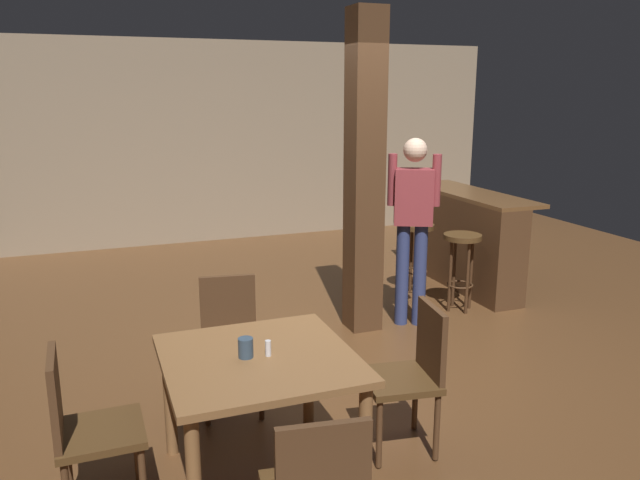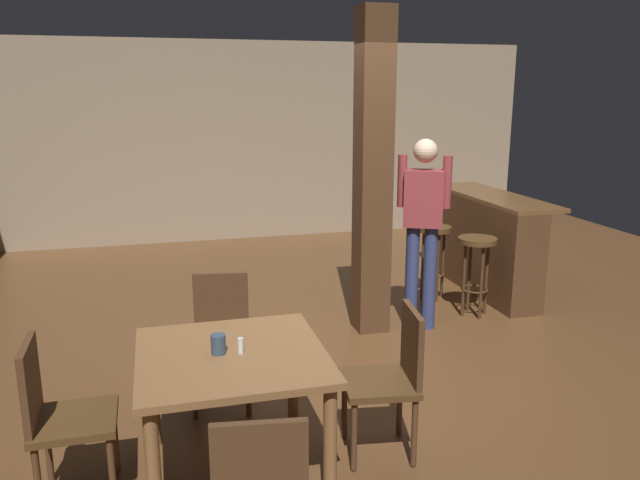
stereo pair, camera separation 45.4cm
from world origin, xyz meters
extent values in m
plane|color=brown|center=(0.00, 0.00, 0.00)|extent=(10.80, 10.80, 0.00)
cube|color=gray|center=(0.00, 4.50, 1.40)|extent=(8.00, 0.10, 2.80)
cube|color=#4C301C|center=(0.29, 0.59, 1.40)|extent=(0.28, 0.28, 2.80)
cube|color=brown|center=(-1.19, -1.33, 0.72)|extent=(1.01, 1.01, 0.04)
cylinder|color=brown|center=(-0.76, -0.89, 0.35)|extent=(0.07, 0.07, 0.70)
cylinder|color=brown|center=(-1.63, -0.89, 0.35)|extent=(0.07, 0.07, 0.70)
cylinder|color=brown|center=(-0.76, -1.76, 0.35)|extent=(0.07, 0.07, 0.70)
cylinder|color=brown|center=(-1.63, -1.76, 0.35)|extent=(0.07, 0.07, 0.70)
cube|color=#4C301C|center=(-1.21, -2.36, 0.68)|extent=(0.38, 0.09, 0.45)
cube|color=#4C3319|center=(-1.17, -0.52, 0.45)|extent=(0.48, 0.48, 0.04)
cube|color=#4C301C|center=(-1.14, -0.33, 0.68)|extent=(0.38, 0.09, 0.45)
cylinder|color=#4C301C|center=(-1.02, -0.72, 0.23)|extent=(0.04, 0.04, 0.43)
cylinder|color=#4C301C|center=(-1.37, -0.67, 0.23)|extent=(0.04, 0.04, 0.43)
cylinder|color=#4C301C|center=(-0.97, -0.37, 0.23)|extent=(0.04, 0.04, 0.43)
cylinder|color=#4C301C|center=(-1.32, -0.32, 0.23)|extent=(0.04, 0.04, 0.43)
cube|color=#4C3319|center=(-0.34, -1.32, 0.45)|extent=(0.48, 0.48, 0.04)
cube|color=#4C301C|center=(-0.15, -1.35, 0.68)|extent=(0.09, 0.38, 0.45)
cylinder|color=#4C301C|center=(-0.53, -1.47, 0.23)|extent=(0.04, 0.04, 0.43)
cylinder|color=#4C301C|center=(-0.48, -1.12, 0.23)|extent=(0.04, 0.04, 0.43)
cylinder|color=#4C301C|center=(-0.19, -1.52, 0.23)|extent=(0.04, 0.04, 0.43)
cylinder|color=#4C301C|center=(-0.14, -1.17, 0.23)|extent=(0.04, 0.04, 0.43)
cube|color=#4C3319|center=(-2.02, -1.32, 0.45)|extent=(0.42, 0.42, 0.04)
cube|color=#4C301C|center=(-2.21, -1.32, 0.68)|extent=(0.04, 0.38, 0.45)
cylinder|color=#4C301C|center=(-1.84, -1.14, 0.23)|extent=(0.04, 0.04, 0.43)
cylinder|color=#4C301C|center=(-1.84, -1.49, 0.23)|extent=(0.04, 0.04, 0.43)
cylinder|color=#4C301C|center=(-2.19, -1.14, 0.23)|extent=(0.04, 0.04, 0.43)
cylinder|color=#33475B|center=(-1.26, -1.32, 0.80)|extent=(0.08, 0.08, 0.11)
cylinder|color=silver|center=(-1.14, -1.35, 0.79)|extent=(0.03, 0.03, 0.09)
cube|color=maroon|center=(0.74, 0.50, 1.20)|extent=(0.39, 0.33, 0.50)
sphere|color=beige|center=(0.74, 0.50, 1.61)|extent=(0.28, 0.28, 0.21)
cylinder|color=navy|center=(0.81, 0.47, 0.47)|extent=(0.16, 0.16, 0.95)
cylinder|color=navy|center=(0.66, 0.54, 0.47)|extent=(0.16, 0.16, 0.95)
cylinder|color=maroon|center=(0.91, 0.42, 1.35)|extent=(0.11, 0.11, 0.46)
cylinder|color=maroon|center=(0.56, 0.59, 1.35)|extent=(0.11, 0.11, 0.46)
cube|color=brown|center=(1.94, 1.39, 1.02)|extent=(0.56, 1.85, 0.04)
cube|color=#4C301C|center=(1.84, 1.39, 0.50)|extent=(0.36, 1.85, 1.00)
cylinder|color=#4C3319|center=(1.38, 0.66, 0.74)|extent=(0.37, 0.37, 0.05)
torus|color=#422816|center=(1.38, 0.66, 0.26)|extent=(0.26, 0.26, 0.02)
cylinder|color=#422816|center=(1.38, 0.78, 0.36)|extent=(0.03, 0.03, 0.72)
cylinder|color=#422816|center=(1.38, 0.54, 0.36)|extent=(0.03, 0.03, 0.72)
cylinder|color=#422816|center=(1.50, 0.66, 0.36)|extent=(0.03, 0.03, 0.72)
cylinder|color=#422816|center=(1.26, 0.66, 0.36)|extent=(0.03, 0.03, 0.72)
cylinder|color=#4C3319|center=(1.20, 1.23, 0.74)|extent=(0.35, 0.35, 0.05)
torus|color=#422816|center=(1.20, 1.23, 0.26)|extent=(0.25, 0.25, 0.02)
cylinder|color=#422816|center=(1.20, 1.35, 0.36)|extent=(0.03, 0.03, 0.72)
cylinder|color=#422816|center=(1.20, 1.12, 0.36)|extent=(0.03, 0.03, 0.72)
cylinder|color=#422816|center=(1.31, 1.23, 0.36)|extent=(0.03, 0.03, 0.72)
cylinder|color=#422816|center=(1.09, 1.23, 0.36)|extent=(0.03, 0.03, 0.72)
camera|label=1|loc=(-1.97, -4.34, 2.13)|focal=35.00mm
camera|label=2|loc=(-1.54, -4.48, 2.13)|focal=35.00mm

